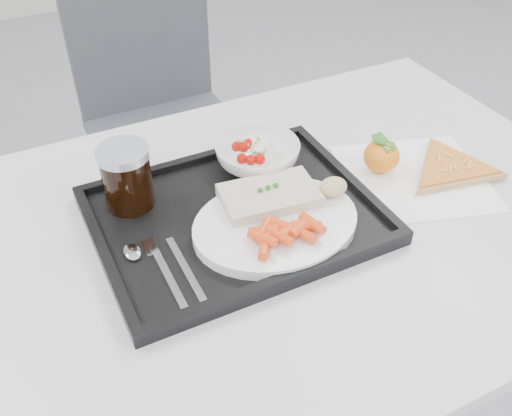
# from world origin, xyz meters

# --- Properties ---
(table) EXTENTS (1.20, 0.80, 0.75)m
(table) POSITION_xyz_m (0.00, 0.30, 0.68)
(table) COLOR #A8A8AA
(table) RESTS_ON ground
(chair) EXTENTS (0.42, 0.42, 0.93)m
(chair) POSITION_xyz_m (0.08, 1.15, 0.54)
(chair) COLOR #3E3E45
(chair) RESTS_ON ground
(tray) EXTENTS (0.45, 0.35, 0.03)m
(tray) POSITION_xyz_m (-0.05, 0.33, 0.76)
(tray) COLOR black
(tray) RESTS_ON table
(dinner_plate) EXTENTS (0.27, 0.27, 0.02)m
(dinner_plate) POSITION_xyz_m (-0.00, 0.27, 0.77)
(dinner_plate) COLOR white
(dinner_plate) RESTS_ON tray
(fish_fillet) EXTENTS (0.17, 0.11, 0.03)m
(fish_fillet) POSITION_xyz_m (0.01, 0.32, 0.79)
(fish_fillet) COLOR beige
(fish_fillet) RESTS_ON dinner_plate
(bread_roll) EXTENTS (0.06, 0.05, 0.03)m
(bread_roll) POSITION_xyz_m (0.11, 0.28, 0.80)
(bread_roll) COLOR tan
(bread_roll) RESTS_ON dinner_plate
(salad_bowl) EXTENTS (0.15, 0.15, 0.05)m
(salad_bowl) POSITION_xyz_m (0.05, 0.43, 0.79)
(salad_bowl) COLOR white
(salad_bowl) RESTS_ON tray
(cola_glass) EXTENTS (0.08, 0.08, 0.11)m
(cola_glass) POSITION_xyz_m (-0.19, 0.43, 0.82)
(cola_glass) COLOR black
(cola_glass) RESTS_ON tray
(cutlery) EXTENTS (0.08, 0.17, 0.01)m
(cutlery) POSITION_xyz_m (-0.20, 0.27, 0.77)
(cutlery) COLOR silver
(cutlery) RESTS_ON tray
(napkin) EXTENTS (0.31, 0.30, 0.00)m
(napkin) POSITION_xyz_m (0.29, 0.29, 0.75)
(napkin) COLOR white
(napkin) RESTS_ON table
(tangerine) EXTENTS (0.08, 0.08, 0.07)m
(tangerine) POSITION_xyz_m (0.25, 0.34, 0.79)
(tangerine) COLOR orange
(tangerine) RESTS_ON napkin
(pizza_slice) EXTENTS (0.27, 0.27, 0.02)m
(pizza_slice) POSITION_xyz_m (0.36, 0.28, 0.76)
(pizza_slice) COLOR tan
(pizza_slice) RESTS_ON napkin
(carrot_pile) EXTENTS (0.12, 0.07, 0.02)m
(carrot_pile) POSITION_xyz_m (-0.01, 0.23, 0.80)
(carrot_pile) COLOR #EB4315
(carrot_pile) RESTS_ON dinner_plate
(salad_contents) EXTENTS (0.09, 0.08, 0.02)m
(salad_contents) POSITION_xyz_m (0.04, 0.44, 0.80)
(salad_contents) COLOR #A90B04
(salad_contents) RESTS_ON salad_bowl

